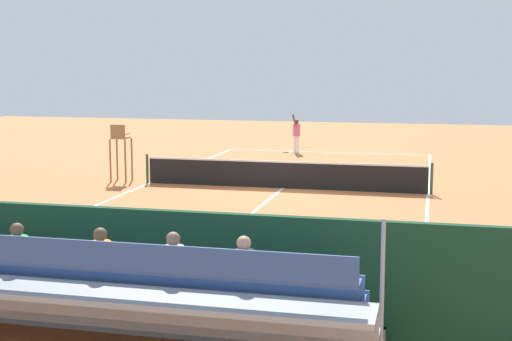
% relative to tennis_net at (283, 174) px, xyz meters
% --- Properties ---
extents(ground_plane, '(60.00, 60.00, 0.00)m').
position_rel_tennis_net_xyz_m(ground_plane, '(0.00, 0.00, -0.50)').
color(ground_plane, '#D17542').
extents(court_line_markings, '(10.10, 22.20, 0.01)m').
position_rel_tennis_net_xyz_m(court_line_markings, '(0.00, -0.04, -0.50)').
color(court_line_markings, white).
rests_on(court_line_markings, ground).
extents(tennis_net, '(10.30, 0.10, 1.07)m').
position_rel_tennis_net_xyz_m(tennis_net, '(0.00, 0.00, 0.00)').
color(tennis_net, black).
rests_on(tennis_net, ground).
extents(backdrop_wall, '(18.00, 0.16, 2.00)m').
position_rel_tennis_net_xyz_m(backdrop_wall, '(0.00, 14.00, 0.50)').
color(backdrop_wall, '#194228').
rests_on(backdrop_wall, ground).
extents(bleacher_stand, '(9.06, 2.40, 2.48)m').
position_rel_tennis_net_xyz_m(bleacher_stand, '(0.12, 15.36, 0.46)').
color(bleacher_stand, '#9EA0A5').
rests_on(bleacher_stand, ground).
extents(umpire_chair, '(0.67, 0.67, 2.14)m').
position_rel_tennis_net_xyz_m(umpire_chair, '(6.20, -0.10, 0.81)').
color(umpire_chair, olive).
rests_on(umpire_chair, ground).
extents(courtside_bench, '(1.80, 0.40, 0.93)m').
position_rel_tennis_net_xyz_m(courtside_bench, '(-1.60, 13.27, 0.06)').
color(courtside_bench, '#33383D').
rests_on(courtside_bench, ground).
extents(equipment_bag, '(0.90, 0.36, 0.36)m').
position_rel_tennis_net_xyz_m(equipment_bag, '(0.56, 13.40, -0.32)').
color(equipment_bag, '#B22D2D').
rests_on(equipment_bag, ground).
extents(tennis_player, '(0.46, 0.56, 1.93)m').
position_rel_tennis_net_xyz_m(tennis_player, '(1.42, -10.25, 0.51)').
color(tennis_player, white).
rests_on(tennis_player, ground).
extents(tennis_racket, '(0.53, 0.50, 0.03)m').
position_rel_tennis_net_xyz_m(tennis_racket, '(1.77, -10.41, -0.49)').
color(tennis_racket, black).
rests_on(tennis_racket, ground).
extents(tennis_ball_near, '(0.07, 0.07, 0.07)m').
position_rel_tennis_net_xyz_m(tennis_ball_near, '(1.83, -6.61, -0.47)').
color(tennis_ball_near, '#CCDB33').
rests_on(tennis_ball_near, ground).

